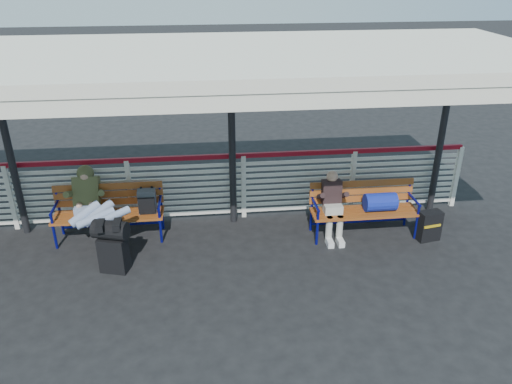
{
  "coord_description": "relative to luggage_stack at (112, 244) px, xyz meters",
  "views": [
    {
      "loc": [
        1.31,
        -6.18,
        4.36
      ],
      "look_at": [
        2.12,
        1.0,
        0.91
      ],
      "focal_mm": 35.0,
      "sensor_mm": 36.0,
      "label": 1
    }
  ],
  "objects": [
    {
      "name": "fence",
      "position": [
        0.1,
        1.51,
        0.2
      ],
      "size": [
        12.08,
        0.08,
        1.24
      ],
      "color": "silver",
      "rests_on": "ground"
    },
    {
      "name": "traveler_man",
      "position": [
        -0.35,
        0.69,
        0.25
      ],
      "size": [
        0.94,
        1.64,
        0.77
      ],
      "color": "#95A5C9",
      "rests_on": "ground"
    },
    {
      "name": "companion_person",
      "position": [
        3.52,
        0.64,
        0.13
      ],
      "size": [
        0.32,
        0.66,
        1.15
      ],
      "color": "#B1AEA1",
      "rests_on": "ground"
    },
    {
      "name": "canopy",
      "position": [
        0.1,
        0.48,
        2.58
      ],
      "size": [
        12.6,
        3.6,
        3.16
      ],
      "color": "silver",
      "rests_on": "ground"
    },
    {
      "name": "luggage_stack",
      "position": [
        0.0,
        0.0,
        0.0
      ],
      "size": [
        0.57,
        0.42,
        0.85
      ],
      "rotation": [
        0.0,
        0.0,
        -0.29
      ],
      "color": "black",
      "rests_on": "ground"
    },
    {
      "name": "ground",
      "position": [
        0.1,
        -0.39,
        -0.46
      ],
      "size": [
        60.0,
        60.0,
        0.0
      ],
      "primitive_type": "plane",
      "color": "black",
      "rests_on": "ground"
    },
    {
      "name": "suitcase_side",
      "position": [
        5.12,
        0.35,
        -0.2
      ],
      "size": [
        0.41,
        0.29,
        0.52
      ],
      "rotation": [
        0.0,
        0.0,
        0.19
      ],
      "color": "black",
      "rests_on": "ground"
    },
    {
      "name": "bench_right",
      "position": [
        4.17,
        0.66,
        0.12
      ],
      "size": [
        1.8,
        0.56,
        0.92
      ],
      "color": "#A0431F",
      "rests_on": "ground"
    },
    {
      "name": "bench_left",
      "position": [
        -0.05,
        1.04,
        0.12
      ],
      "size": [
        1.8,
        0.56,
        0.92
      ],
      "color": "#A0431F",
      "rests_on": "ground"
    }
  ]
}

